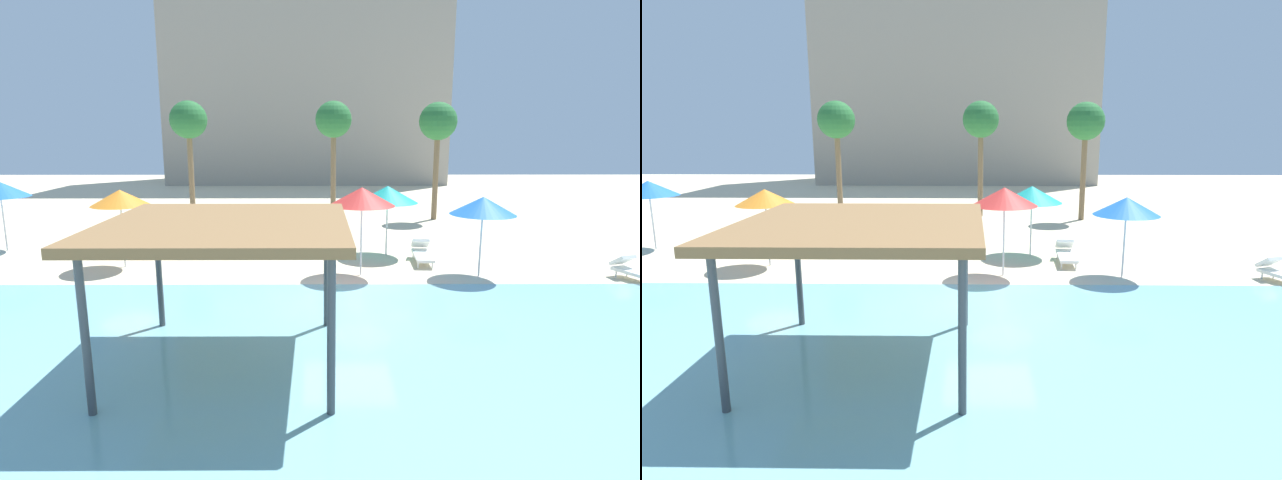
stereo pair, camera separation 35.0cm
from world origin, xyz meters
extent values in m
plane|color=beige|center=(0.00, 0.00, 0.00)|extent=(80.00, 80.00, 0.00)
cube|color=#7AB7C1|center=(0.00, -5.25, 0.02)|extent=(44.00, 13.50, 0.04)
cylinder|color=#42474C|center=(-4.56, -1.80, 1.37)|extent=(0.14, 0.14, 2.73)
cylinder|color=#42474C|center=(-0.65, -1.80, 1.37)|extent=(0.14, 0.14, 2.73)
cylinder|color=#42474C|center=(-4.56, -5.71, 1.37)|extent=(0.14, 0.14, 2.73)
cylinder|color=#42474C|center=(-0.65, -5.71, 1.37)|extent=(0.14, 0.14, 2.73)
cube|color=olive|center=(-2.61, -3.76, 2.82)|extent=(4.61, 4.61, 0.18)
cylinder|color=silver|center=(4.31, 2.50, 1.00)|extent=(0.06, 0.06, 2.00)
cone|color=blue|center=(4.31, 2.50, 2.28)|extent=(2.05, 2.05, 0.56)
cylinder|color=silver|center=(0.54, 2.67, 1.13)|extent=(0.06, 0.06, 2.26)
cone|color=red|center=(0.54, 2.67, 2.55)|extent=(2.10, 2.10, 0.58)
cylinder|color=silver|center=(-7.45, 3.73, 1.06)|extent=(0.06, 0.06, 2.12)
cone|color=orange|center=(-7.45, 3.73, 2.38)|extent=(1.93, 1.93, 0.53)
cylinder|color=silver|center=(1.72, 5.43, 0.99)|extent=(0.06, 0.06, 1.97)
cone|color=teal|center=(1.72, 5.43, 2.28)|extent=(2.23, 2.23, 0.61)
cylinder|color=silver|center=(-12.91, 6.17, 1.05)|extent=(0.06, 0.06, 2.10)
cone|color=blue|center=(-12.91, 6.17, 2.39)|extent=(2.13, 2.13, 0.59)
cylinder|color=white|center=(-4.09, 5.46, 0.11)|extent=(0.05, 0.05, 0.22)
cylinder|color=white|center=(-4.49, 5.20, 0.11)|extent=(0.05, 0.05, 0.22)
cylinder|color=white|center=(-4.89, 6.66, 0.11)|extent=(0.05, 0.05, 0.22)
cylinder|color=white|center=(-5.29, 6.39, 0.11)|extent=(0.05, 0.05, 0.22)
cube|color=white|center=(-4.69, 5.93, 0.27)|extent=(1.50, 1.83, 0.10)
cube|color=white|center=(-5.11, 6.54, 0.55)|extent=(0.78, 0.76, 0.40)
cylinder|color=white|center=(3.04, 3.45, 0.11)|extent=(0.05, 0.05, 0.22)
cylinder|color=white|center=(2.56, 3.48, 0.11)|extent=(0.05, 0.05, 0.22)
cylinder|color=white|center=(3.13, 4.88, 0.11)|extent=(0.05, 0.05, 0.22)
cylinder|color=white|center=(2.65, 4.91, 0.11)|extent=(0.05, 0.05, 0.22)
cube|color=white|center=(2.85, 4.18, 0.27)|extent=(0.72, 1.84, 0.10)
cube|color=white|center=(2.90, 4.92, 0.55)|extent=(0.63, 0.55, 0.40)
cylinder|color=white|center=(9.08, 2.47, 0.11)|extent=(0.05, 0.05, 0.22)
cylinder|color=white|center=(8.63, 2.31, 0.11)|extent=(0.05, 0.05, 0.22)
cube|color=white|center=(8.85, 2.41, 0.55)|extent=(0.73, 0.68, 0.40)
cylinder|color=brown|center=(5.23, 13.16, 2.33)|extent=(0.28, 0.28, 4.66)
sphere|color=#286B33|center=(5.23, 13.16, 5.01)|extent=(1.90, 1.90, 1.90)
cylinder|color=brown|center=(-7.39, 13.48, 2.37)|extent=(0.28, 0.28, 4.73)
sphere|color=#286B33|center=(-7.39, 13.48, 5.08)|extent=(1.90, 1.90, 1.90)
cylinder|color=brown|center=(0.00, 14.20, 2.38)|extent=(0.28, 0.28, 4.76)
sphere|color=#286B33|center=(0.00, 14.20, 5.11)|extent=(1.90, 1.90, 1.90)
cube|color=#9E9384|center=(-1.74, 33.69, 10.36)|extent=(23.48, 8.47, 20.72)
camera|label=1|loc=(-0.88, -13.42, 4.62)|focal=28.98mm
camera|label=2|loc=(-0.53, -13.42, 4.62)|focal=28.98mm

